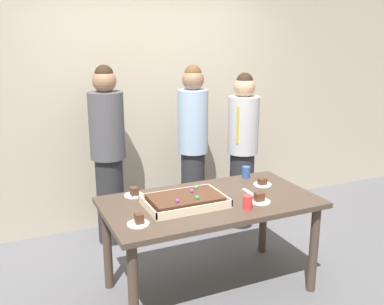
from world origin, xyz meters
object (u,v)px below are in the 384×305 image
at_px(drink_cup_nearest, 246,172).
at_px(person_serving_front, 108,152).
at_px(cake_server_utensil, 250,193).
at_px(person_striped_tie_right, 243,148).
at_px(plated_slice_far_left, 139,221).
at_px(drink_cup_middle, 248,202).
at_px(person_green_shirt_behind, 193,144).
at_px(plated_slice_near_right, 134,193).
at_px(plated_slice_far_right, 260,199).
at_px(party_table, 210,212).
at_px(sheet_cake, 185,201).
at_px(plated_slice_near_left, 262,183).

distance_m(drink_cup_nearest, person_serving_front, 1.32).
xyz_separation_m(cake_server_utensil, person_striped_tie_right, (0.50, 0.96, 0.09)).
distance_m(plated_slice_far_left, drink_cup_nearest, 1.29).
xyz_separation_m(drink_cup_middle, person_green_shirt_behind, (0.19, 1.39, 0.09)).
bearing_deg(drink_cup_nearest, plated_slice_near_right, -178.32).
height_order(plated_slice_far_right, person_serving_front, person_serving_front).
relative_size(party_table, plated_slice_near_right, 10.85).
height_order(plated_slice_near_right, drink_cup_middle, drink_cup_middle).
bearing_deg(plated_slice_near_right, drink_cup_nearest, 1.68).
bearing_deg(party_table, cake_server_utensil, 0.19).
relative_size(plated_slice_far_left, person_striped_tie_right, 0.09).
bearing_deg(plated_slice_far_left, person_green_shirt_behind, 53.07).
distance_m(party_table, person_striped_tie_right, 1.30).
xyz_separation_m(plated_slice_far_left, person_serving_front, (0.13, 1.36, 0.12)).
xyz_separation_m(party_table, drink_cup_middle, (0.17, -0.26, 0.15)).
distance_m(plated_slice_near_right, cake_server_utensil, 0.92).
xyz_separation_m(plated_slice_near_right, drink_cup_middle, (0.68, -0.59, 0.03)).
bearing_deg(plated_slice_far_left, sheet_cake, 24.13).
relative_size(drink_cup_nearest, person_striped_tie_right, 0.06).
distance_m(plated_slice_near_left, person_green_shirt_behind, 1.03).
bearing_deg(person_serving_front, plated_slice_far_left, -19.11).
relative_size(person_serving_front, person_green_shirt_behind, 1.01).
height_order(plated_slice_near_right, person_serving_front, person_serving_front).
bearing_deg(party_table, plated_slice_far_left, -162.62).
relative_size(cake_server_utensil, person_striped_tie_right, 0.12).
height_order(drink_cup_middle, cake_server_utensil, drink_cup_middle).
bearing_deg(drink_cup_nearest, plated_slice_far_right, -110.78).
bearing_deg(plated_slice_far_right, plated_slice_near_left, 53.95).
xyz_separation_m(party_table, person_striped_tie_right, (0.85, 0.96, 0.19)).
xyz_separation_m(drink_cup_nearest, drink_cup_middle, (-0.36, -0.62, 0.00)).
relative_size(drink_cup_nearest, person_serving_front, 0.06).
xyz_separation_m(plated_slice_near_right, person_green_shirt_behind, (0.87, 0.80, 0.12)).
height_order(drink_cup_nearest, person_green_shirt_behind, person_green_shirt_behind).
bearing_deg(person_serving_front, person_striped_tie_right, 67.78).
height_order(sheet_cake, plated_slice_far_right, sheet_cake).
relative_size(plated_slice_far_right, person_green_shirt_behind, 0.09).
bearing_deg(cake_server_utensil, person_serving_front, 126.30).
bearing_deg(plated_slice_far_right, person_green_shirt_behind, 88.20).
relative_size(plated_slice_far_right, person_serving_front, 0.09).
relative_size(plated_slice_near_right, cake_server_utensil, 0.75).
bearing_deg(drink_cup_nearest, plated_slice_far_left, -154.55).
bearing_deg(plated_slice_near_right, cake_server_utensil, -20.59).
bearing_deg(person_striped_tie_right, plated_slice_far_right, 23.01).
xyz_separation_m(sheet_cake, drink_cup_middle, (0.39, -0.25, 0.01)).
height_order(party_table, drink_cup_nearest, drink_cup_nearest).
bearing_deg(person_green_shirt_behind, person_serving_front, -65.51).
xyz_separation_m(sheet_cake, plated_slice_near_right, (-0.29, 0.34, -0.01)).
distance_m(party_table, drink_cup_middle, 0.35).
bearing_deg(drink_cup_nearest, sheet_cake, -153.83).
relative_size(plated_slice_near_right, drink_cup_nearest, 1.50).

